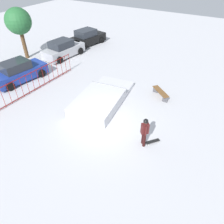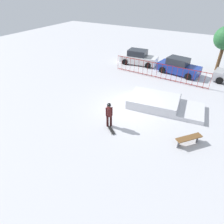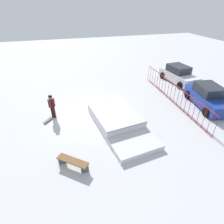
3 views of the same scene
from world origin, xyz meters
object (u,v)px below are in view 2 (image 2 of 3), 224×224
(parked_car_white, at_px, (139,58))
(parked_car_blue, at_px, (179,67))
(skater, at_px, (109,113))
(skateboard, at_px, (111,130))
(park_bench, at_px, (189,139))
(skate_ramp, at_px, (160,103))

(parked_car_white, xyz_separation_m, parked_car_blue, (4.67, -0.60, 0.00))
(skater, distance_m, skateboard, 1.08)
(skater, xyz_separation_m, skateboard, (0.38, -0.38, -0.93))
(park_bench, xyz_separation_m, parked_car_blue, (-3.26, 10.36, 0.37))
(skate_ramp, bearing_deg, skateboard, -118.48)
(skateboard, distance_m, parked_car_blue, 11.65)
(skate_ramp, relative_size, skater, 3.30)
(skater, height_order, skateboard, skater)
(skate_ramp, bearing_deg, parked_car_white, 116.18)
(skater, xyz_separation_m, parked_car_white, (-3.13, 11.78, -0.28))
(parked_car_blue, bearing_deg, park_bench, -63.26)
(skateboard, bearing_deg, skate_ramp, -71.86)
(park_bench, bearing_deg, skater, -170.27)
(skate_ramp, bearing_deg, parked_car_blue, 86.69)
(skate_ramp, distance_m, skater, 4.52)
(skateboard, xyz_separation_m, parked_car_blue, (1.17, 11.57, 0.65))
(skate_ramp, bearing_deg, skater, -124.83)
(skate_ramp, xyz_separation_m, park_bench, (2.75, -3.14, 0.04))
(skater, bearing_deg, skate_ramp, -67.93)
(park_bench, bearing_deg, skateboard, -164.73)
(park_bench, distance_m, parked_car_blue, 10.87)
(skater, height_order, park_bench, skater)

